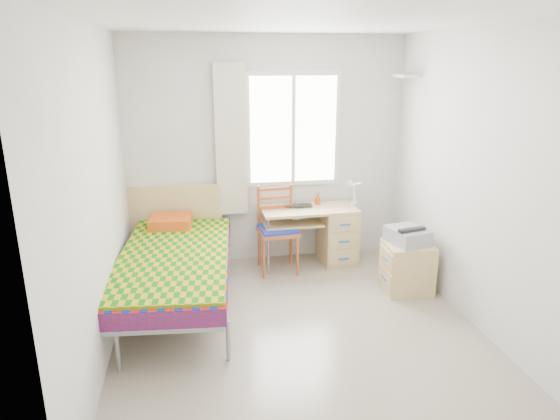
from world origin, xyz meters
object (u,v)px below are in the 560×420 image
Objects in this scene: bed at (175,259)px; printer at (408,235)px; desk at (332,232)px; cabinet at (407,267)px; chair at (278,224)px.

printer is (2.35, -0.11, 0.14)m from bed.
desk reaches higher than cabinet.
printer is (-0.01, 0.02, 0.34)m from cabinet.
cabinet is (0.56, -0.87, -0.12)m from desk.
desk is 1.14× the size of chair.
bed is 1.31m from chair.
bed is at bearing 179.73° from cabinet.
cabinet is at bearing -84.16° from printer.
cabinet is at bearing -58.54° from desk.
chair reaches higher than bed.
chair is 1.44m from printer.
bed is at bearing -154.76° from chair.
chair is at bearing 134.82° from printer.
bed is 2.35m from printer.
chair is (1.13, 0.66, 0.08)m from bed.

